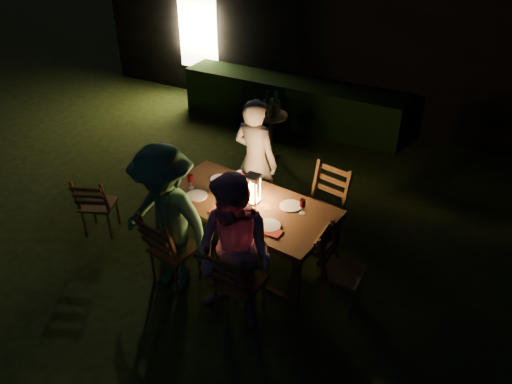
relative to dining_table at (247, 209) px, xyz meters
The scene contains 29 objects.
garden_envelope 6.37m from the dining_table, 96.76° to the left, with size 40.00×40.00×3.20m.
dining_table is the anchor object (origin of this frame).
chair_near_left 1.00m from the dining_table, 126.84° to the right, with size 0.54×0.57×1.04m.
chair_near_right 1.00m from the dining_table, 66.17° to the right, with size 0.48×0.51×1.01m.
chair_far_left 1.01m from the dining_table, 113.85° to the left, with size 0.46×0.49×0.97m.
chair_far_right 1.04m from the dining_table, 47.95° to the left, with size 0.57×0.60×1.08m.
chair_end 1.32m from the dining_table, ahead, with size 0.46×0.43×0.95m.
chair_spare 2.05m from the dining_table, 168.45° to the right, with size 0.54×0.56×0.91m.
person_house_side 0.94m from the dining_table, 112.25° to the left, with size 0.62×0.41×1.70m, color beige.
person_opp_right 0.94m from the dining_table, 67.75° to the right, with size 0.84×0.65×1.72m, color #BE83A2.
person_opp_left 0.94m from the dining_table, 125.27° to the right, with size 1.14×0.66×1.77m, color #39724A.
lantern 0.25m from the dining_table, 38.49° to the left, with size 0.16×0.16×0.35m.
plate_far_left 0.60m from the dining_table, 151.69° to the left, with size 0.25×0.25×0.01m, color white.
plate_near_left 0.60m from the dining_table, 164.71° to the right, with size 0.25×0.25×0.01m, color white.
plate_far_right 0.51m from the dining_table, 19.54° to the left, with size 0.25×0.25×0.01m, color white.
plate_near_right 0.51m from the dining_table, 32.56° to the right, with size 0.25×0.25×0.01m, color white.
wineglass_a 0.44m from the dining_table, 130.47° to the left, with size 0.06×0.06×0.18m, color #59070F, non-canonical shape.
wineglass_b 0.75m from the dining_table, behind, with size 0.06×0.06×0.18m, color #59070F, non-canonical shape.
wineglass_c 0.44m from the dining_table, 49.53° to the right, with size 0.06×0.06×0.18m, color #59070F, non-canonical shape.
wineglass_d 0.67m from the dining_table, ahead, with size 0.06×0.06×0.18m, color #59070F, non-canonical shape.
wineglass_e 0.36m from the dining_table, 114.94° to the right, with size 0.06×0.06×0.18m, color silver, non-canonical shape.
bottle_table 0.33m from the dining_table, behind, with size 0.07×0.07×0.28m, color #0F471E.
napkin_left 0.36m from the dining_table, 121.62° to the right, with size 0.18×0.14×0.01m, color red.
napkin_right 0.63m from the dining_table, 35.12° to the right, with size 0.18×0.14×0.01m, color red.
phone 0.69m from the dining_table, 160.69° to the right, with size 0.14×0.07×0.01m, color black.
side_table 2.73m from the dining_table, 111.08° to the left, with size 0.53×0.53×0.72m.
ice_bucket 2.73m from the dining_table, 111.08° to the left, with size 0.30×0.30×0.22m, color #A5A8AD.
bottle_bucket_a 2.71m from the dining_table, 112.37° to the left, with size 0.07×0.07×0.32m, color #0F471E.
bottle_bucket_b 2.75m from the dining_table, 109.81° to the left, with size 0.07×0.07×0.32m, color #0F471E.
Camera 1 is at (3.05, -4.17, 3.97)m, focal length 35.00 mm.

